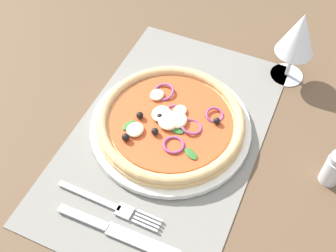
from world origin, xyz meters
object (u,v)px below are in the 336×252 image
Objects in this scene: pizza at (171,121)px; fork at (114,207)px; pepper_shaker at (334,169)px; plate at (171,127)px; knife at (118,232)px; wine_glass at (299,36)px.

fork is at bearing -6.12° from pizza.
pepper_shaker reaches higher than pizza.
pepper_shaker reaches higher than plate.
pizza is 1.31× the size of knife.
pizza is at bearing 84.71° from fork.
plate is at bearing -35.50° from wine_glass.
pepper_shaker is (-22.39, 27.01, 2.60)cm from knife.
pizza reaches higher than plate.
wine_glass is at bearing 66.99° from fork.
wine_glass reaches higher than knife.
wine_glass is 24.95cm from pepper_shaker.
fork is (17.74, -1.90, -1.99)cm from pizza.
plate is 1.65cm from pizza.
plate is 21.25cm from knife.
pizza is 21.33cm from knife.
knife is 46.53cm from wine_glass.
knife is at bearing -52.09° from fork.
pepper_shaker is at bearing 92.39° from plate.
wine_glass is (-21.84, 15.59, 7.53)cm from pizza.
plate is 17.85cm from fork.
plate reaches higher than knife.
pepper_shaker is (-18.90, 29.65, 2.63)cm from fork.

